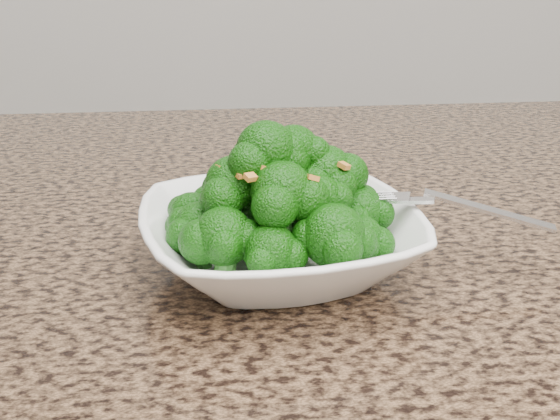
{
  "coord_description": "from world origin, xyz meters",
  "views": [
    {
      "loc": [
        -0.19,
        -0.22,
        1.14
      ],
      "look_at": [
        -0.14,
        0.26,
        0.95
      ],
      "focal_mm": 45.0,
      "sensor_mm": 36.0,
      "label": 1
    }
  ],
  "objects": [
    {
      "name": "broccoli_pile",
      "position": [
        -0.14,
        0.26,
        0.99
      ],
      "size": [
        0.18,
        0.18,
        0.08
      ],
      "primitive_type": null,
      "color": "#125309",
      "rests_on": "bowl"
    },
    {
      "name": "bowl",
      "position": [
        -0.14,
        0.26,
        0.93
      ],
      "size": [
        0.24,
        0.24,
        0.05
      ],
      "primitive_type": "imported",
      "rotation": [
        0.0,
        0.0,
        0.15
      ],
      "color": "white",
      "rests_on": "granite_counter"
    },
    {
      "name": "garlic_topping",
      "position": [
        -0.14,
        0.26,
        1.03
      ],
      "size": [
        0.11,
        0.11,
        0.01
      ],
      "primitive_type": null,
      "color": "orange",
      "rests_on": "broccoli_pile"
    },
    {
      "name": "granite_counter",
      "position": [
        0.0,
        0.3,
        0.89
      ],
      "size": [
        1.64,
        1.04,
        0.03
      ],
      "primitive_type": "cube",
      "color": "brown",
      "rests_on": "cabinet"
    },
    {
      "name": "fork",
      "position": [
        -0.03,
        0.26,
        0.96
      ],
      "size": [
        0.16,
        0.08,
        0.01
      ],
      "primitive_type": null,
      "rotation": [
        0.0,
        0.0,
        -0.35
      ],
      "color": "silver",
      "rests_on": "bowl"
    }
  ]
}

